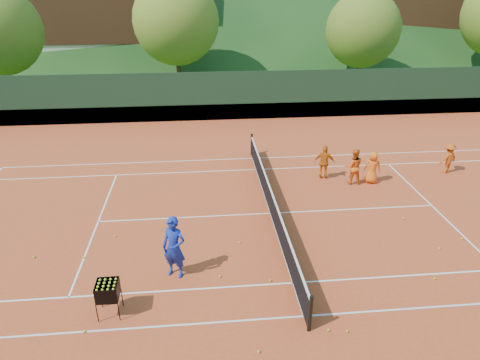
{
  "coord_description": "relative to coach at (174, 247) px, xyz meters",
  "views": [
    {
      "loc": [
        -2.53,
        -13.94,
        8.12
      ],
      "look_at": [
        -1.17,
        0.0,
        1.47
      ],
      "focal_mm": 32.0,
      "sensor_mm": 36.0,
      "label": 1
    }
  ],
  "objects": [
    {
      "name": "ground",
      "position": [
        3.43,
        3.39,
        -1.0
      ],
      "size": [
        400.0,
        400.0,
        0.0
      ],
      "primitive_type": "plane",
      "color": "#2C4F18",
      "rests_on": "ground"
    },
    {
      "name": "clay_court",
      "position": [
        3.43,
        3.39,
        -0.99
      ],
      "size": [
        40.0,
        24.0,
        0.02
      ],
      "primitive_type": "cube",
      "color": "#B4411D",
      "rests_on": "ground"
    },
    {
      "name": "coach",
      "position": [
        0.0,
        0.0,
        0.0
      ],
      "size": [
        0.84,
        0.72,
        1.96
      ],
      "primitive_type": "imported",
      "rotation": [
        0.0,
        0.0,
        -0.42
      ],
      "color": "#172B98",
      "rests_on": "clay_court"
    },
    {
      "name": "student_a",
      "position": [
        7.37,
        5.68,
        -0.19
      ],
      "size": [
        0.85,
        0.7,
        1.58
      ],
      "primitive_type": "imported",
      "rotation": [
        0.0,
        0.0,
        3.0
      ],
      "color": "orange",
      "rests_on": "clay_court"
    },
    {
      "name": "student_b",
      "position": [
        6.26,
        6.27,
        -0.21
      ],
      "size": [
        0.97,
        0.62,
        1.54
      ],
      "primitive_type": "imported",
      "rotation": [
        0.0,
        0.0,
        2.85
      ],
      "color": "orange",
      "rests_on": "clay_court"
    },
    {
      "name": "student_c",
      "position": [
        8.21,
        5.65,
        -0.27
      ],
      "size": [
        0.79,
        0.63,
        1.42
      ],
      "primitive_type": "imported",
      "rotation": [
        0.0,
        0.0,
        2.87
      ],
      "color": "orange",
      "rests_on": "clay_court"
    },
    {
      "name": "student_d",
      "position": [
        12.04,
        6.35,
        -0.28
      ],
      "size": [
        1.02,
        0.77,
        1.4
      ],
      "primitive_type": "imported",
      "rotation": [
        0.0,
        0.0,
        3.46
      ],
      "color": "#CB5212",
      "rests_on": "clay_court"
    },
    {
      "name": "tennis_ball_0",
      "position": [
        -2.98,
        1.13,
        -0.95
      ],
      "size": [
        0.07,
        0.07,
        0.07
      ],
      "primitive_type": "sphere",
      "color": "#BEDA24",
      "rests_on": "clay_court"
    },
    {
      "name": "tennis_ball_3",
      "position": [
        7.63,
        -0.98,
        -0.95
      ],
      "size": [
        0.07,
        0.07,
        0.07
      ],
      "primitive_type": "sphere",
      "color": "#BEDA24",
      "rests_on": "clay_court"
    },
    {
      "name": "tennis_ball_4",
      "position": [
        1.31,
        -0.25,
        -0.95
      ],
      "size": [
        0.07,
        0.07,
        0.07
      ],
      "primitive_type": "sphere",
      "color": "#BEDA24",
      "rests_on": "clay_court"
    },
    {
      "name": "tennis_ball_7",
      "position": [
        -4.55,
        1.31,
        -0.95
      ],
      "size": [
        0.07,
        0.07,
        0.07
      ],
      "primitive_type": "sphere",
      "color": "#BEDA24",
      "rests_on": "clay_court"
    },
    {
      "name": "tennis_ball_11",
      "position": [
        9.65,
        0.97,
        -0.95
      ],
      "size": [
        0.07,
        0.07,
        0.07
      ],
      "primitive_type": "sphere",
      "color": "#BEDA24",
      "rests_on": "clay_court"
    },
    {
      "name": "tennis_ball_12",
      "position": [
        2.07,
        -3.18,
        -0.95
      ],
      "size": [
        0.07,
        0.07,
        0.07
      ],
      "primitive_type": "sphere",
      "color": "#BEDA24",
      "rests_on": "clay_court"
    },
    {
      "name": "tennis_ball_15",
      "position": [
        2.78,
        -0.58,
        -0.95
      ],
      "size": [
        0.07,
        0.07,
        0.07
      ],
      "primitive_type": "sphere",
      "color": "#BEDA24",
      "rests_on": "clay_court"
    },
    {
      "name": "tennis_ball_17",
      "position": [
        3.93,
        -2.67,
        -0.95
      ],
      "size": [
        0.07,
        0.07,
        0.07
      ],
      "primitive_type": "sphere",
      "color": "#BEDA24",
      "rests_on": "clay_court"
    },
    {
      "name": "tennis_ball_18",
      "position": [
        2.07,
        1.5,
        -0.95
      ],
      "size": [
        0.07,
        0.07,
        0.07
      ],
      "primitive_type": "sphere",
      "color": "#BEDA24",
      "rests_on": "clay_court"
    },
    {
      "name": "tennis_ball_20",
      "position": [
        4.38,
        -2.75,
        -0.95
      ],
      "size": [
        0.07,
        0.07,
        0.07
      ],
      "primitive_type": "sphere",
      "color": "#BEDA24",
      "rests_on": "clay_court"
    },
    {
      "name": "tennis_ball_21",
      "position": [
        -2.22,
        -2.12,
        -0.95
      ],
      "size": [
        0.07,
        0.07,
        0.07
      ],
      "primitive_type": "sphere",
      "color": "#BEDA24",
      "rests_on": "clay_court"
    },
    {
      "name": "tennis_ball_22",
      "position": [
        8.59,
        0.5,
        -0.95
      ],
      "size": [
        0.07,
        0.07,
        0.07
      ],
      "primitive_type": "sphere",
      "color": "#BEDA24",
      "rests_on": "clay_court"
    },
    {
      "name": "tennis_ball_23",
      "position": [
        -2.17,
        2.29,
        -0.95
      ],
      "size": [
        0.07,
        0.07,
        0.07
      ],
      "primitive_type": "sphere",
      "color": "#BEDA24",
      "rests_on": "clay_court"
    },
    {
      "name": "tennis_ball_25",
      "position": [
        8.26,
        2.49,
        -0.95
      ],
      "size": [
        0.07,
        0.07,
        0.07
      ],
      "primitive_type": "sphere",
      "color": "#BEDA24",
      "rests_on": "clay_court"
    },
    {
      "name": "court_lines",
      "position": [
        3.43,
        3.39,
        -0.98
      ],
      "size": [
        23.83,
        11.03,
        0.0
      ],
      "color": "white",
      "rests_on": "clay_court"
    },
    {
      "name": "tennis_net",
      "position": [
        3.43,
        3.39,
        -0.48
      ],
      "size": [
        0.1,
        12.07,
        1.1
      ],
      "color": "black",
      "rests_on": "clay_court"
    },
    {
      "name": "perimeter_fence",
      "position": [
        3.43,
        3.39,
        0.27
      ],
      "size": [
        40.4,
        24.24,
        3.0
      ],
      "color": "#15311C",
      "rests_on": "clay_court"
    },
    {
      "name": "ball_hopper",
      "position": [
        -1.66,
        -1.49,
        -0.23
      ],
      "size": [
        0.57,
        0.57,
        1.0
      ],
      "color": "black",
      "rests_on": "clay_court"
    },
    {
      "name": "chalet_left",
      "position": [
        -6.57,
        33.39,
        4.65
      ],
      "size": [
        13.8,
        9.93,
        12.92
      ],
      "color": "beige",
      "rests_on": "ground"
    },
    {
      "name": "chalet_mid",
      "position": [
        9.43,
        37.39,
        3.99
      ],
      "size": [
        12.65,
        8.82,
        11.45
      ],
      "color": "beige",
      "rests_on": "ground"
    },
    {
      "name": "chalet_right",
      "position": [
        23.43,
        33.39,
        4.26
      ],
      "size": [
        11.5,
        8.82,
        11.91
      ],
      "color": "beige",
      "rests_on": "ground"
    },
    {
      "name": "tree_b",
      "position": [
        -0.57,
        23.39,
        4.19
      ],
      "size": [
        6.4,
        6.4,
        8.4
      ],
      "color": "#43291A",
      "rests_on": "ground"
    },
    {
      "name": "tree_c",
      "position": [
        13.43,
        22.39,
        3.54
      ],
      "size": [
        5.6,
        5.6,
        7.35
      ],
      "color": "#3F2819",
      "rests_on": "ground"
    }
  ]
}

